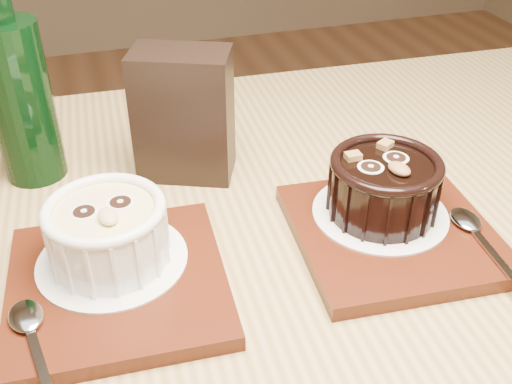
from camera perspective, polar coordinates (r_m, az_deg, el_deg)
table at (r=0.61m, az=-1.46°, el=-12.92°), size 1.23×0.85×0.75m
tray_left at (r=0.53m, az=-12.99°, el=-8.56°), size 0.19×0.19×0.01m
doily_left at (r=0.54m, az=-13.50°, el=-6.27°), size 0.13×0.13×0.00m
ramekin_white at (r=0.52m, az=-13.97°, el=-3.53°), size 0.10×0.10×0.06m
spoon_left at (r=0.48m, az=-20.28°, el=-13.66°), size 0.05×0.14×0.01m
tray_right at (r=0.58m, az=12.84°, el=-3.79°), size 0.19×0.19×0.01m
doily_right at (r=0.59m, az=11.72°, el=-1.93°), size 0.13×0.13×0.00m
ramekin_dark at (r=0.57m, az=12.10°, el=0.76°), size 0.10×0.10×0.06m
spoon_right at (r=0.57m, az=20.95°, el=-4.46°), size 0.04×0.14×0.01m
condiment_stand at (r=0.64m, az=-6.89°, el=7.29°), size 0.12×0.09×0.14m
green_bottle at (r=0.67m, az=-21.56°, el=8.46°), size 0.06×0.06×0.24m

